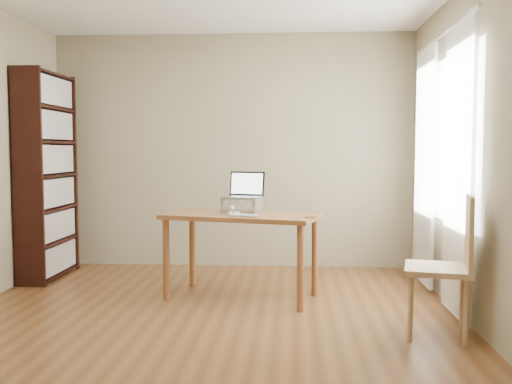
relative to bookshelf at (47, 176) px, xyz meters
name	(u,v)px	position (x,y,z in m)	size (l,w,h in m)	color
room	(205,151)	(1.86, -1.54, 0.25)	(4.04, 4.54, 2.64)	#583217
bookshelf	(47,176)	(0.00, 0.00, 0.00)	(0.30, 0.90, 2.10)	black
curtains	(440,166)	(3.75, -0.75, 0.12)	(0.03, 1.90, 2.25)	white
desk	(242,226)	(2.06, -0.71, -0.40)	(1.45, 0.98, 0.75)	brown
laptop_stand	(242,204)	(2.06, -0.63, -0.22)	(0.32, 0.25, 0.13)	silver
laptop	(243,191)	(2.06, -0.57, -0.11)	(0.37, 0.35, 0.23)	silver
keyboard	(243,216)	(2.09, -0.93, -0.29)	(0.27, 0.15, 0.02)	silver
coaster	(311,217)	(2.66, -0.97, -0.30)	(0.11, 0.11, 0.01)	#55341D
cat	(241,206)	(2.04, -0.60, -0.24)	(0.23, 0.47, 0.14)	#463E37
chair	(449,260)	(3.60, -1.67, -0.51)	(0.53, 0.53, 1.00)	tan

